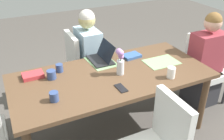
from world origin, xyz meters
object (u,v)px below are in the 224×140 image
at_px(chair_far_left_near, 82,63).
at_px(laptop_far_left_near, 102,57).
at_px(coffee_mug_centre_right, 54,97).
at_px(chair_head_right_left_mid, 203,64).
at_px(coffee_mug_near_right, 59,68).
at_px(coffee_mug_centre_left, 51,75).
at_px(phone_black, 121,88).
at_px(flower_vase, 120,61).
at_px(book_red_cover, 33,75).
at_px(dining_table, 112,81).
at_px(person_head_right_left_mid, 204,65).
at_px(coffee_mug_near_left, 171,73).
at_px(book_blue_cover, 131,56).
at_px(person_far_left_near, 89,61).

xyz_separation_m(chair_far_left_near, laptop_far_left_near, (0.08, -0.48, 0.27)).
bearing_deg(coffee_mug_centre_right, chair_head_right_left_mid, 8.56).
height_order(chair_head_right_left_mid, coffee_mug_near_right, chair_head_right_left_mid).
xyz_separation_m(coffee_mug_centre_left, phone_black, (0.52, -0.45, -0.04)).
height_order(flower_vase, phone_black, flower_vase).
bearing_deg(flower_vase, laptop_far_left_near, 97.42).
height_order(coffee_mug_centre_right, book_red_cover, coffee_mug_centre_right).
distance_m(dining_table, chair_far_left_near, 0.82).
bearing_deg(person_head_right_left_mid, dining_table, -178.73).
xyz_separation_m(coffee_mug_near_left, book_blue_cover, (-0.12, 0.56, -0.04)).
height_order(chair_far_left_near, person_far_left_near, person_far_left_near).
xyz_separation_m(person_far_left_near, person_head_right_left_mid, (1.25, -0.72, 0.00)).
bearing_deg(person_head_right_left_mid, phone_black, -167.38).
bearing_deg(coffee_mug_centre_right, flower_vase, 13.56).
relative_size(chair_head_right_left_mid, coffee_mug_centre_right, 10.75).
height_order(person_far_left_near, phone_black, person_far_left_near).
bearing_deg(book_blue_cover, chair_head_right_left_mid, -15.18).
height_order(chair_head_right_left_mid, phone_black, chair_head_right_left_mid).
distance_m(person_head_right_left_mid, flower_vase, 1.26).
bearing_deg(chair_head_right_left_mid, coffee_mug_near_left, -154.67).
bearing_deg(laptop_far_left_near, person_head_right_left_mid, -13.22).
bearing_deg(coffee_mug_centre_left, laptop_far_left_near, 13.59).
height_order(person_far_left_near, chair_head_right_left_mid, person_far_left_near).
distance_m(coffee_mug_near_left, coffee_mug_centre_left, 1.16).
distance_m(coffee_mug_centre_left, book_blue_cover, 0.93).
relative_size(coffee_mug_near_right, coffee_mug_centre_right, 0.98).
xyz_separation_m(chair_head_right_left_mid, coffee_mug_centre_left, (-1.90, 0.08, 0.27)).
bearing_deg(chair_head_right_left_mid, person_far_left_near, 153.92).
height_order(person_head_right_left_mid, laptop_far_left_near, person_head_right_left_mid).
bearing_deg(coffee_mug_centre_right, person_far_left_near, 55.04).
xyz_separation_m(flower_vase, laptop_far_left_near, (-0.04, 0.35, -0.10)).
bearing_deg(chair_head_right_left_mid, dining_table, -175.61).
bearing_deg(dining_table, coffee_mug_near_right, 148.19).
relative_size(chair_far_left_near, coffee_mug_centre_left, 10.25).
relative_size(dining_table, chair_head_right_left_mid, 2.20).
height_order(chair_far_left_near, coffee_mug_near_right, chair_far_left_near).
bearing_deg(person_far_left_near, dining_table, -92.24).
height_order(chair_head_right_left_mid, flower_vase, flower_vase).
xyz_separation_m(laptop_far_left_near, book_blue_cover, (0.34, -0.06, -0.03)).
relative_size(person_head_right_left_mid, flower_vase, 4.45).
relative_size(person_far_left_near, book_blue_cover, 5.97).
relative_size(dining_table, coffee_mug_centre_left, 22.56).
bearing_deg(person_far_left_near, coffee_mug_centre_left, -136.08).
xyz_separation_m(coffee_mug_near_right, book_blue_cover, (0.82, -0.02, -0.03)).
xyz_separation_m(chair_far_left_near, person_far_left_near, (0.07, -0.06, 0.03)).
relative_size(laptop_far_left_near, coffee_mug_centre_left, 3.64).
bearing_deg(flower_vase, person_far_left_near, 93.64).
relative_size(chair_far_left_near, laptop_far_left_near, 2.81).
bearing_deg(flower_vase, person_head_right_left_mid, 2.45).
bearing_deg(phone_black, chair_far_left_near, -1.60).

